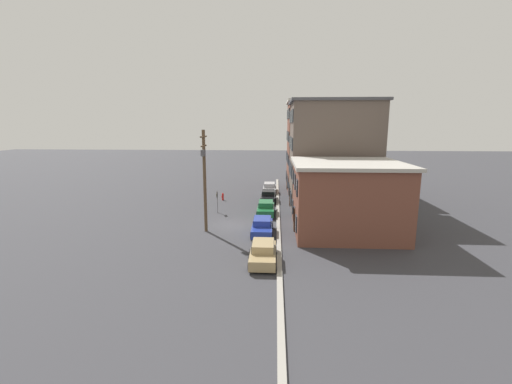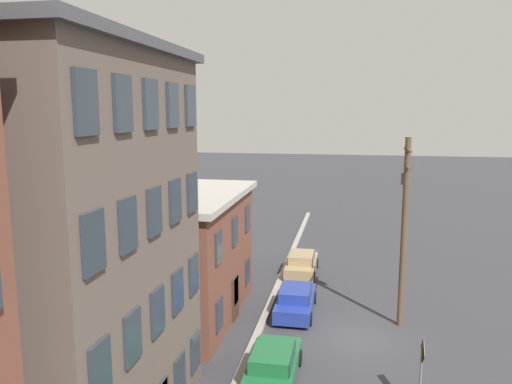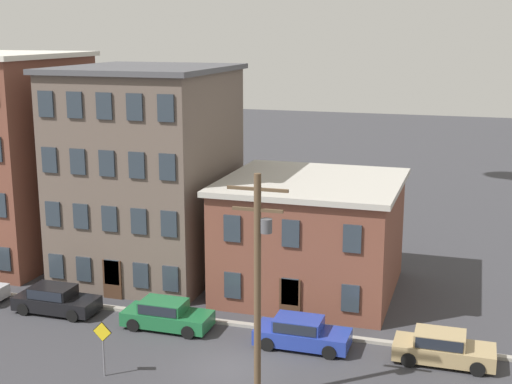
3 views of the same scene
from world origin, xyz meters
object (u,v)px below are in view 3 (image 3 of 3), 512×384
object	(u,v)px
car_tan	(442,347)
utility_pole	(259,277)
caution_sign	(103,340)
car_blue	(301,332)
car_black	(55,299)
car_green	(166,314)

from	to	relation	value
car_tan	utility_pole	xyz separation A→B (m)	(-6.84, -5.52, 4.44)
utility_pole	caution_sign	bearing A→B (deg)	-179.27
car_blue	car_tan	world-z (taller)	same
car_blue	caution_sign	xyz separation A→B (m)	(-7.34, -5.30, 0.90)
car_blue	caution_sign	distance (m)	9.09
caution_sign	utility_pole	distance (m)	7.73
car_black	car_tan	size ratio (longest dim) A/B	1.00
car_green	car_tan	xyz separation A→B (m)	(13.28, 0.18, 0.00)
car_green	car_blue	distance (m)	6.90
car_blue	utility_pole	distance (m)	6.86
car_blue	car_tan	distance (m)	6.38
car_black	car_blue	xyz separation A→B (m)	(13.27, -0.25, 0.00)
car_black	utility_pole	world-z (taller)	utility_pole
car_black	caution_sign	xyz separation A→B (m)	(5.94, -5.55, 0.90)
car_black	caution_sign	size ratio (longest dim) A/B	1.77
car_black	car_green	distance (m)	6.37
car_green	utility_pole	distance (m)	9.46
car_green	car_blue	xyz separation A→B (m)	(6.90, -0.12, 0.00)
car_blue	car_tan	xyz separation A→B (m)	(6.38, 0.31, 0.00)
car_green	car_tan	world-z (taller)	same
car_green	utility_pole	xyz separation A→B (m)	(6.44, -5.33, 4.44)
car_tan	utility_pole	distance (m)	9.85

